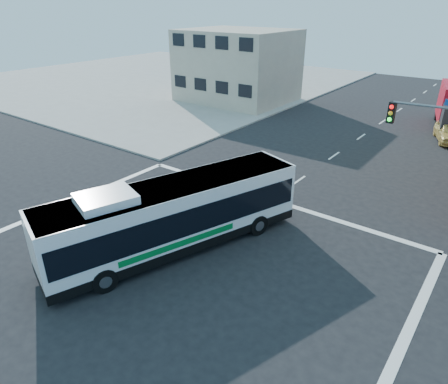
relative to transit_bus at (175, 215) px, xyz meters
The scene contains 4 objects.
ground 3.09m from the transit_bus, 65.44° to the right, with size 120.00×120.00×0.00m, color black.
sidewalk_nw 47.19m from the transit_bus, 136.06° to the left, with size 50.00×50.00×0.15m, color gray.
building_west 32.06m from the transit_bus, 119.98° to the left, with size 12.06×10.06×8.00m.
transit_bus is the anchor object (origin of this frame).
Camera 1 is at (10.67, -9.49, 10.92)m, focal length 32.00 mm.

